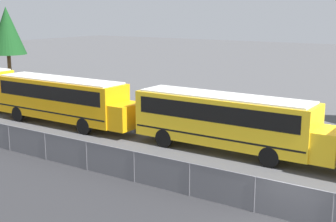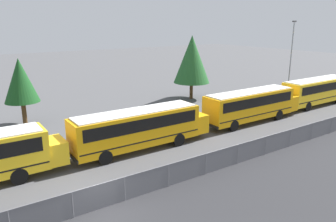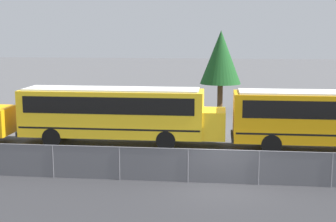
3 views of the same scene
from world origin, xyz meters
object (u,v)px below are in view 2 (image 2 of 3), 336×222
Objects in this scene: tree_1 at (192,59)px; tree_0 at (20,81)px; school_bus_5 at (252,104)px; school_bus_6 at (318,89)px; school_bus_4 at (140,126)px; light_pole at (291,55)px.

tree_0 is at bearing 179.35° from tree_1.
school_bus_5 is 1.00× the size of school_bus_6.
school_bus_6 is (25.25, 0.53, 0.00)m from school_bus_4.
school_bus_5 is 1.18× the size of light_pole.
light_pole is 14.66m from tree_1.
tree_1 reaches higher than school_bus_5.
school_bus_4 is at bearing -140.47° from tree_1.
tree_0 reaches higher than school_bus_6.
school_bus_4 and school_bus_5 have the same top height.
school_bus_5 is at bearing 0.72° from school_bus_4.
tree_0 is at bearing 147.89° from school_bus_5.
school_bus_5 is at bearing -178.28° from school_bus_6.
school_bus_4 is 1.18× the size of light_pole.
school_bus_4 is 1.79× the size of tree_0.
school_bus_5 is 1.43× the size of tree_1.
school_bus_6 is at bearing -115.69° from light_pole.
school_bus_6 is at bearing -47.28° from tree_1.
school_bus_6 is 1.43× the size of tree_1.
school_bus_4 is at bearing -179.28° from school_bus_5.
light_pole is (28.37, 7.02, 3.48)m from school_bus_4.
school_bus_6 is 1.18× the size of light_pole.
light_pole reaches higher than school_bus_4.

